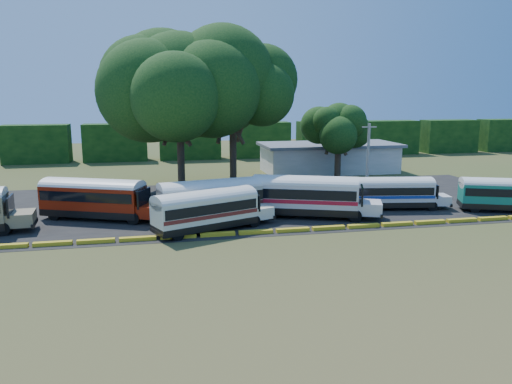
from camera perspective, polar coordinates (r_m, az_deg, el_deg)
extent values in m
plane|color=#2B4517|center=(37.95, -1.94, -5.35)|extent=(160.00, 160.00, 0.00)
cube|color=black|center=(49.57, -3.18, -1.40)|extent=(64.00, 24.00, 0.02)
cube|color=gold|center=(39.73, -26.49, -5.57)|extent=(2.70, 0.45, 0.30)
cube|color=gold|center=(39.06, -22.22, -5.49)|extent=(2.70, 0.45, 0.30)
cube|color=gold|center=(38.61, -17.82, -5.38)|extent=(2.70, 0.45, 0.30)
cube|color=gold|center=(38.38, -13.35, -5.23)|extent=(2.70, 0.45, 0.30)
cube|color=gold|center=(38.40, -8.86, -5.05)|extent=(2.70, 0.45, 0.30)
cube|color=gold|center=(38.64, -4.40, -4.84)|extent=(2.70, 0.45, 0.30)
cube|color=gold|center=(39.12, -0.02, -4.61)|extent=(2.70, 0.45, 0.30)
cube|color=gold|center=(39.82, 4.22, -4.36)|extent=(2.70, 0.45, 0.30)
cube|color=gold|center=(40.72, 8.29, -4.09)|extent=(2.70, 0.45, 0.30)
cube|color=gold|center=(41.82, 12.16, -3.82)|extent=(2.70, 0.45, 0.30)
cube|color=gold|center=(43.11, 15.82, -3.55)|extent=(2.70, 0.45, 0.30)
cube|color=gold|center=(44.56, 19.25, -3.28)|extent=(2.70, 0.45, 0.30)
cube|color=gold|center=(46.15, 22.45, -3.02)|extent=(2.70, 0.45, 0.30)
cube|color=gold|center=(47.89, 25.43, -2.77)|extent=(2.70, 0.45, 0.30)
cube|color=silver|center=(70.72, 8.33, 3.76)|extent=(18.00, 8.00, 3.60)
cube|color=#585A5F|center=(70.49, 8.37, 5.38)|extent=(19.00, 9.00, 0.40)
cube|color=black|center=(86.08, -23.78, 5.05)|extent=(10.00, 4.00, 6.00)
cube|color=black|center=(84.42, -15.76, 5.47)|extent=(10.00, 4.00, 6.00)
cube|color=black|center=(84.44, -7.58, 5.80)|extent=(10.00, 4.00, 6.00)
cube|color=black|center=(86.15, 0.45, 6.00)|extent=(10.00, 4.00, 6.00)
cube|color=black|center=(89.45, 8.03, 6.08)|extent=(10.00, 4.00, 6.00)
cube|color=black|center=(94.18, 14.95, 6.07)|extent=(10.00, 4.00, 6.00)
cube|color=black|center=(100.13, 21.14, 5.98)|extent=(10.00, 4.00, 6.00)
cube|color=black|center=(107.10, 26.57, 5.85)|extent=(10.00, 4.00, 6.00)
cylinder|color=black|center=(43.12, -27.02, -3.81)|extent=(1.13, 0.39, 1.11)
cylinder|color=black|center=(45.37, -26.48, -3.06)|extent=(1.13, 0.39, 1.11)
cube|color=#897954|center=(43.91, -25.25, -2.73)|extent=(2.17, 2.58, 1.05)
cube|color=black|center=(43.81, -26.26, -1.40)|extent=(0.36, 2.55, 1.52)
cube|color=black|center=(43.87, -23.98, -3.23)|extent=(0.41, 2.72, 0.33)
cylinder|color=black|center=(42.92, -13.86, -2.97)|extent=(1.11, 0.71, 1.08)
cylinder|color=black|center=(44.96, -12.60, -2.28)|extent=(1.11, 0.71, 1.08)
cylinder|color=black|center=(46.52, -22.07, -2.39)|extent=(1.11, 0.71, 1.08)
cylinder|color=black|center=(48.40, -20.56, -1.77)|extent=(1.11, 0.71, 1.08)
cube|color=black|center=(45.81, -18.02, -2.10)|extent=(9.20, 6.00, 0.59)
cube|color=maroon|center=(45.54, -18.11, -0.54)|extent=(9.20, 6.00, 1.98)
cube|color=black|center=(45.50, -18.13, -0.24)|extent=(8.90, 5.92, 0.83)
ellipsoid|color=silver|center=(45.36, -18.19, 0.69)|extent=(9.20, 6.00, 1.22)
cube|color=maroon|center=(43.34, -11.81, -2.08)|extent=(2.73, 2.95, 1.03)
cube|color=black|center=(43.39, -12.69, -0.68)|extent=(1.14, 2.34, 1.48)
cube|color=black|center=(43.09, -10.67, -2.71)|extent=(1.23, 2.51, 0.32)
cube|color=black|center=(48.13, -22.55, -1.92)|extent=(1.23, 2.51, 0.32)
cylinder|color=black|center=(40.97, -0.19, -3.36)|extent=(1.04, 0.64, 1.01)
cylinder|color=black|center=(42.73, -1.80, -2.76)|extent=(1.04, 0.64, 1.01)
cylinder|color=black|center=(37.73, -8.93, -4.79)|extent=(1.04, 0.64, 1.01)
cylinder|color=black|center=(39.63, -10.26, -4.05)|extent=(1.04, 0.64, 1.01)
cube|color=black|center=(39.88, -5.78, -3.60)|extent=(8.63, 5.46, 0.56)
cube|color=white|center=(39.59, -5.81, -1.93)|extent=(8.63, 5.46, 1.85)
cube|color=black|center=(39.54, -5.82, -1.62)|extent=(8.34, 5.39, 0.78)
cube|color=maroon|center=(39.67, -5.80, -2.45)|extent=(8.57, 5.47, 0.30)
ellipsoid|color=silver|center=(39.39, -5.84, -0.62)|extent=(8.63, 5.46, 1.14)
cube|color=white|center=(42.33, 0.25, -2.25)|extent=(2.52, 2.74, 0.96)
cube|color=black|center=(41.77, -0.47, -1.05)|extent=(1.02, 2.21, 1.39)
cube|color=black|center=(42.90, 1.20, -2.63)|extent=(1.10, 2.36, 0.30)
cube|color=black|center=(38.22, -11.21, -4.58)|extent=(1.10, 2.36, 0.30)
cylinder|color=black|center=(43.69, 0.62, -2.39)|extent=(1.12, 0.51, 1.08)
cylinder|color=black|center=(45.76, -0.55, -1.77)|extent=(1.12, 0.51, 1.08)
cylinder|color=black|center=(41.34, -8.76, -3.31)|extent=(1.12, 0.51, 1.08)
cylinder|color=black|center=(43.52, -9.53, -2.60)|extent=(1.12, 0.51, 1.08)
cube|color=black|center=(43.23, -5.13, -2.36)|extent=(9.23, 4.42, 0.60)
cube|color=#BAB8A7|center=(42.95, -5.16, -0.70)|extent=(9.23, 4.42, 1.98)
cube|color=black|center=(42.90, -5.16, -0.39)|extent=(8.90, 4.41, 0.83)
cube|color=#501415|center=(43.03, -5.15, -1.21)|extent=(9.16, 4.45, 0.32)
ellipsoid|color=silver|center=(42.76, -5.18, 0.60)|extent=(9.23, 4.42, 1.22)
cube|color=#BAB8A7|center=(45.08, 1.41, -1.33)|extent=(2.38, 2.72, 1.03)
cube|color=black|center=(44.59, 0.62, -0.08)|extent=(0.66, 2.47, 1.49)
cube|color=black|center=(45.56, 2.46, -1.76)|extent=(0.72, 2.64, 0.32)
cube|color=black|center=(42.15, -10.80, -3.02)|extent=(0.72, 2.64, 0.32)
cylinder|color=black|center=(43.32, 11.27, -2.70)|extent=(1.16, 0.70, 1.12)
cylinder|color=black|center=(45.65, 11.18, -1.99)|extent=(1.16, 0.70, 1.12)
cylinder|color=black|center=(43.70, 1.24, -2.36)|extent=(1.16, 0.70, 1.12)
cylinder|color=black|center=(46.01, 1.67, -1.67)|extent=(1.16, 0.70, 1.12)
cube|color=black|center=(44.50, 5.61, -1.95)|extent=(9.57, 5.92, 0.62)
cube|color=silver|center=(44.22, 5.64, -0.27)|extent=(9.57, 5.92, 2.05)
cube|color=black|center=(44.17, 5.65, 0.04)|extent=(9.25, 5.85, 0.86)
cube|color=#AA1125|center=(44.30, 5.63, -0.79)|extent=(9.50, 5.93, 0.34)
ellipsoid|color=silver|center=(44.02, 5.67, 1.03)|extent=(9.57, 5.92, 1.26)
cube|color=silver|center=(44.43, 12.84, -1.75)|extent=(2.77, 3.02, 1.06)
cube|color=black|center=(44.16, 11.99, -0.34)|extent=(1.08, 2.46, 1.54)
cube|color=black|center=(44.60, 14.03, -2.35)|extent=(1.18, 2.63, 0.34)
cube|color=black|center=(45.03, -0.16, -1.88)|extent=(1.18, 2.63, 0.34)
cylinder|color=black|center=(49.42, 19.49, -1.53)|extent=(0.96, 0.41, 0.93)
cylinder|color=black|center=(51.22, 18.68, -1.05)|extent=(0.96, 0.41, 0.93)
cylinder|color=black|center=(47.44, 12.41, -1.66)|extent=(0.96, 0.41, 0.93)
cylinder|color=black|center=(49.31, 11.83, -1.15)|extent=(0.96, 0.41, 0.93)
cube|color=black|center=(49.09, 15.16, -1.20)|extent=(7.87, 3.52, 0.51)
cube|color=silver|center=(48.87, 15.23, 0.06)|extent=(7.87, 3.52, 1.69)
cube|color=black|center=(48.83, 15.24, 0.30)|extent=(7.58, 3.52, 0.71)
cube|color=navy|center=(48.94, 15.20, -0.33)|extent=(7.80, 3.54, 0.28)
ellipsoid|color=silver|center=(48.72, 15.28, 1.04)|extent=(7.87, 3.52, 1.04)
cube|color=silver|center=(50.62, 20.18, -0.81)|extent=(1.97, 2.28, 0.88)
cube|color=black|center=(50.23, 19.63, 0.19)|extent=(0.48, 2.12, 1.27)
cube|color=black|center=(51.00, 20.97, -1.20)|extent=(0.53, 2.27, 0.28)
cube|color=black|center=(48.11, 10.89, -1.36)|extent=(0.53, 2.27, 0.28)
cylinder|color=black|center=(50.16, 23.73, -1.65)|extent=(0.98, 0.60, 0.94)
cylinder|color=black|center=(52.08, 23.22, -1.17)|extent=(0.98, 0.60, 0.94)
cube|color=black|center=(51.81, 26.42, -1.33)|extent=(8.07, 5.06, 0.52)
cube|color=#12735C|center=(51.61, 26.53, -0.12)|extent=(8.07, 5.06, 1.73)
cube|color=black|center=(51.57, 26.55, 0.11)|extent=(7.80, 5.00, 0.73)
ellipsoid|color=silver|center=(51.46, 26.62, 0.82)|extent=(8.07, 5.06, 1.06)
cube|color=black|center=(50.87, 22.29, -1.32)|extent=(1.01, 2.21, 0.28)
cylinder|color=#36251B|center=(55.80, -8.58, 4.07)|extent=(0.80, 0.80, 8.01)
cylinder|color=#36251B|center=(56.01, -7.45, 7.66)|extent=(1.40, 2.86, 4.55)
cylinder|color=#36251B|center=(56.28, -9.75, 7.60)|extent=(2.19, 2.49, 4.55)
cylinder|color=#36251B|center=(54.20, -8.84, 7.50)|extent=(2.92, 0.93, 4.55)
ellipsoid|color=black|center=(55.39, -8.81, 11.95)|extent=(15.48, 15.48, 11.35)
cylinder|color=#36251B|center=(58.24, -2.64, 4.42)|extent=(0.80, 0.80, 7.88)
cylinder|color=#36251B|center=(58.58, -1.54, 7.78)|extent=(1.39, 2.82, 4.49)
cylinder|color=#36251B|center=(58.61, -3.77, 7.76)|extent=(2.17, 2.46, 4.49)
cylinder|color=#36251B|center=(56.64, -2.68, 7.66)|extent=(2.88, 0.93, 4.49)
ellipsoid|color=black|center=(57.84, -2.70, 11.85)|extent=(10.93, 10.93, 8.01)
cylinder|color=#36251B|center=(64.59, 9.33, 3.64)|extent=(0.80, 0.80, 4.94)
cylinder|color=#36251B|center=(65.21, 10.26, 5.55)|extent=(1.07, 1.96, 2.90)
cylinder|color=#36251B|center=(64.78, 8.30, 5.58)|extent=(1.58, 1.76, 2.90)
cylinder|color=#36251B|center=(63.08, 9.62, 5.39)|extent=(1.97, 0.77, 2.90)
ellipsoid|color=black|center=(64.14, 9.47, 7.99)|extent=(6.29, 6.29, 4.61)
cylinder|color=gray|center=(54.89, 12.67, 3.65)|extent=(0.30, 0.30, 7.70)
cube|color=gray|center=(54.56, 12.82, 7.26)|extent=(1.60, 0.12, 0.12)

